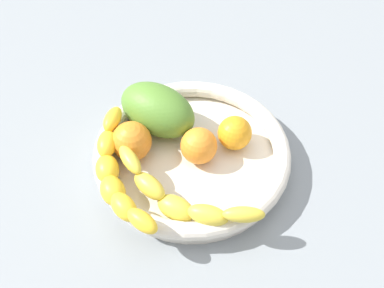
{
  "coord_description": "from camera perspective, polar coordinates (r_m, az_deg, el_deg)",
  "views": [
    {
      "loc": [
        -43.31,
        -2.91,
        59.98
      ],
      "look_at": [
        0.0,
        0.0,
        7.6
      ],
      "focal_mm": 44.61,
      "sensor_mm": 36.0,
      "label": 1
    }
  ],
  "objects": [
    {
      "name": "mango_green",
      "position": [
        0.72,
        -4.15,
        4.11
      ],
      "size": [
        12.81,
        14.57,
        7.46
      ],
      "primitive_type": "ellipsoid",
      "rotation": [
        0.0,
        0.0,
        4.2
      ],
      "color": "#55862F",
      "rests_on": "fruit_bowl"
    },
    {
      "name": "kitchen_counter",
      "position": [
        0.73,
        0.0,
        -3.06
      ],
      "size": [
        120.0,
        120.0,
        3.0
      ],
      "primitive_type": "cube",
      "color": "gray",
      "rests_on": "ground"
    },
    {
      "name": "orange_mid_right",
      "position": [
        0.69,
        -7.23,
        0.35
      ],
      "size": [
        5.84,
        5.84,
        5.84
      ],
      "primitive_type": "sphere",
      "color": "orange",
      "rests_on": "fruit_bowl"
    },
    {
      "name": "orange_mid_left",
      "position": [
        0.68,
        0.84,
        0.01
      ],
      "size": [
        5.35,
        5.35,
        5.35
      ],
      "primitive_type": "sphere",
      "color": "orange",
      "rests_on": "fruit_bowl"
    },
    {
      "name": "orange_front",
      "position": [
        0.7,
        5.13,
        1.33
      ],
      "size": [
        5.09,
        5.09,
        5.09
      ],
      "primitive_type": "sphere",
      "color": "orange",
      "rests_on": "fruit_bowl"
    },
    {
      "name": "fruit_bowl",
      "position": [
        0.7,
        0.0,
        -1.3
      ],
      "size": [
        28.77,
        28.77,
        4.09
      ],
      "color": "beige",
      "rests_on": "kitchen_counter"
    },
    {
      "name": "banana_draped_left",
      "position": [
        0.63,
        -1.56,
        -6.58
      ],
      "size": [
        11.94,
        20.61,
        5.03
      ],
      "color": "yellow",
      "rests_on": "fruit_bowl"
    },
    {
      "name": "banana_draped_right",
      "position": [
        0.65,
        -9.17,
        -3.64
      ],
      "size": [
        21.36,
        11.07,
        4.95
      ],
      "color": "yellow",
      "rests_on": "fruit_bowl"
    }
  ]
}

